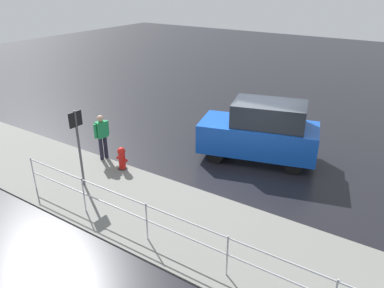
% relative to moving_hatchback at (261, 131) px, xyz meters
% --- Properties ---
extents(ground_plane, '(60.00, 60.00, 0.00)m').
position_rel_moving_hatchback_xyz_m(ground_plane, '(0.12, 0.31, -1.03)').
color(ground_plane, black).
extents(kerb_strip, '(24.00, 3.20, 0.04)m').
position_rel_moving_hatchback_xyz_m(kerb_strip, '(0.12, 4.51, -1.01)').
color(kerb_strip, slate).
rests_on(kerb_strip, ground).
extents(moving_hatchback, '(4.21, 2.68, 2.06)m').
position_rel_moving_hatchback_xyz_m(moving_hatchback, '(0.00, 0.00, 0.00)').
color(moving_hatchback, blue).
rests_on(moving_hatchback, ground).
extents(fire_hydrant, '(0.42, 0.31, 0.80)m').
position_rel_moving_hatchback_xyz_m(fire_hydrant, '(3.39, 3.20, -0.63)').
color(fire_hydrant, red).
rests_on(fire_hydrant, ground).
extents(pedestrian, '(0.31, 0.56, 1.62)m').
position_rel_moving_hatchback_xyz_m(pedestrian, '(4.43, 2.99, -0.07)').
color(pedestrian, '#1E8C4C').
rests_on(pedestrian, ground).
extents(metal_railing, '(10.74, 0.04, 1.05)m').
position_rel_moving_hatchback_xyz_m(metal_railing, '(-0.66, 5.52, -0.30)').
color(metal_railing, '#B7BABF').
rests_on(metal_railing, ground).
extents(sign_post, '(0.07, 0.44, 2.40)m').
position_rel_moving_hatchback_xyz_m(sign_post, '(3.65, 4.60, 0.55)').
color(sign_post, '#4C4C51').
rests_on(sign_post, ground).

